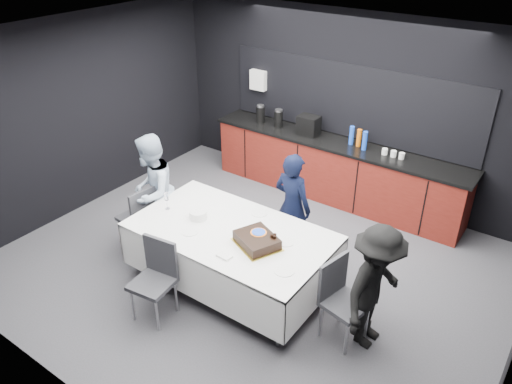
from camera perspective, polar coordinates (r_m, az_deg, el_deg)
ground at (r=6.44m, az=-0.52°, el=-8.52°), size 6.00×6.00×0.00m
room_shell at (r=5.49m, az=-0.61°, el=6.94°), size 6.04×5.04×2.82m
kitchenette at (r=7.79m, az=8.96°, el=3.05°), size 4.10×0.64×2.05m
party_table at (r=5.80m, az=-2.87°, el=-5.51°), size 2.32×1.32×0.78m
cake_assembly at (r=5.44m, az=0.12°, el=-5.53°), size 0.61×0.56×0.16m
plate_stack at (r=5.94m, az=-6.62°, el=-2.57°), size 0.21×0.21×0.10m
loose_plate_near at (r=5.74m, az=-7.57°, el=-4.47°), size 0.21×0.21×0.01m
loose_plate_right_a at (r=5.52m, az=3.42°, el=-5.76°), size 0.18×0.18×0.01m
loose_plate_right_b at (r=5.12m, az=3.24°, el=-8.94°), size 0.22×0.22×0.01m
loose_plate_far at (r=6.02m, az=0.36°, el=-2.38°), size 0.21×0.21×0.01m
fork_pile at (r=5.31m, az=-3.64°, el=-7.30°), size 0.17×0.11×0.02m
champagne_flute at (r=6.13m, az=-10.20°, el=-0.61°), size 0.06×0.06×0.22m
chair_left at (r=6.63m, az=-13.08°, el=-2.49°), size 0.46×0.46×0.92m
chair_right at (r=5.29m, az=9.59°, el=-11.44°), size 0.50×0.50×0.92m
chair_near at (r=5.58m, az=-11.35°, el=-9.11°), size 0.47×0.47×0.92m
person_center at (r=6.28m, az=4.18°, el=-1.67°), size 0.56×0.39×1.45m
person_left at (r=6.62m, az=-11.79°, el=0.03°), size 0.85×0.93×1.55m
person_right at (r=5.17m, az=13.46°, el=-10.62°), size 0.59×0.95×1.41m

